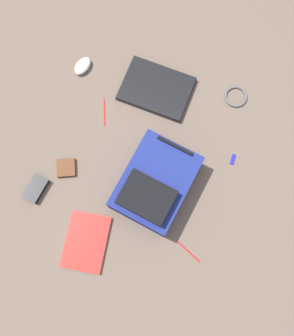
% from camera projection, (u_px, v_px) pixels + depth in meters
% --- Properties ---
extents(ground_plane, '(3.67, 3.67, 0.00)m').
position_uv_depth(ground_plane, '(141.00, 164.00, 1.87)').
color(ground_plane, brown).
extents(backpack, '(0.39, 0.47, 0.17)m').
position_uv_depth(backpack, '(155.00, 184.00, 1.77)').
color(backpack, navy).
rests_on(backpack, ground_plane).
extents(laptop, '(0.38, 0.30, 0.03)m').
position_uv_depth(laptop, '(156.00, 89.00, 1.94)').
color(laptop, black).
rests_on(laptop, ground_plane).
extents(book_manual, '(0.21, 0.28, 0.02)m').
position_uv_depth(book_manual, '(86.00, 242.00, 1.78)').
color(book_manual, silver).
rests_on(book_manual, ground_plane).
extents(computer_mouse, '(0.10, 0.13, 0.04)m').
position_uv_depth(computer_mouse, '(83.00, 66.00, 1.97)').
color(computer_mouse, silver).
rests_on(computer_mouse, ground_plane).
extents(cable_coil, '(0.12, 0.12, 0.01)m').
position_uv_depth(cable_coil, '(236.00, 96.00, 1.94)').
color(cable_coil, '#4C4C51').
rests_on(cable_coil, ground_plane).
extents(power_brick, '(0.10, 0.14, 0.03)m').
position_uv_depth(power_brick, '(36.00, 189.00, 1.82)').
color(power_brick, black).
rests_on(power_brick, ground_plane).
extents(pen_black, '(0.13, 0.08, 0.01)m').
position_uv_depth(pen_black, '(189.00, 251.00, 1.77)').
color(pen_black, red).
rests_on(pen_black, ground_plane).
extents(pen_blue, '(0.05, 0.15, 0.01)m').
position_uv_depth(pen_blue, '(104.00, 112.00, 1.93)').
color(pen_blue, red).
rests_on(pen_blue, ground_plane).
extents(earbud_pouch, '(0.11, 0.11, 0.02)m').
position_uv_depth(earbud_pouch, '(66.00, 168.00, 1.85)').
color(earbud_pouch, '#59331E').
rests_on(earbud_pouch, ground_plane).
extents(usb_stick, '(0.02, 0.06, 0.01)m').
position_uv_depth(usb_stick, '(233.00, 159.00, 1.87)').
color(usb_stick, '#191999').
rests_on(usb_stick, ground_plane).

